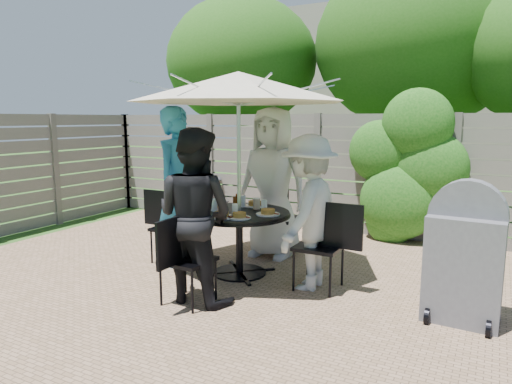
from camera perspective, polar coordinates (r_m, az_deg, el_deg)
The scene contains 24 objects.
backyard_envelope at distance 14.29m, azimuth 18.63°, elevation 12.04°, with size 60.00×60.00×5.00m.
patio_table at distance 5.14m, azimuth -2.10°, elevation -4.90°, with size 1.14×1.14×0.74m.
umbrella at distance 5.00m, azimuth -2.21°, elevation 12.95°, with size 2.36×2.36×2.26m.
chair_back at distance 6.02m, azimuth 2.62°, elevation -5.00°, with size 0.51×0.72×0.97m.
person_back at distance 5.77m, azimuth 2.09°, elevation 1.12°, with size 0.94×0.61×1.91m, color silver.
chair_left at distance 5.74m, azimuth -10.44°, elevation -6.10°, with size 0.65×0.43×0.89m.
person_left at distance 5.52m, azimuth -9.55°, elevation 0.61°, with size 0.70×0.46×1.91m, color teal.
chair_front at distance 4.45m, azimuth -8.56°, elevation -10.60°, with size 0.44×0.65×0.89m.
person_front at distance 4.39m, azimuth -7.67°, elevation -3.02°, with size 0.82×0.64×1.69m, color black.
chair_right at distance 4.80m, azimuth 7.99°, elevation -8.90°, with size 0.68×0.45×0.94m.
person_right at distance 4.72m, azimuth 6.59°, elevation -2.60°, with size 1.04×0.60×1.61m, color #BBB9B5.
plate_back at distance 5.39m, azimuth -0.16°, elevation -1.54°, with size 0.26×0.26×0.06m.
plate_left at distance 5.28m, azimuth -5.48°, elevation -1.82°, with size 0.26×0.26×0.06m.
plate_front at distance 4.79m, azimuth -4.32°, elevation -2.93°, with size 0.26×0.26×0.06m.
plate_right at distance 4.92m, azimuth 1.50°, elevation -2.59°, with size 0.26×0.26×0.06m.
plate_extra at distance 4.75m, azimuth -2.10°, elevation -3.02°, with size 0.24×0.24×0.06m.
glass_back at distance 5.35m, azimuth -1.66°, elevation -1.13°, with size 0.07×0.07×0.14m, color silver.
glass_left at distance 5.13m, azimuth -5.21°, elevation -1.62°, with size 0.07×0.07×0.14m, color silver.
glass_front at distance 4.81m, azimuth -2.63°, elevation -2.31°, with size 0.07×0.07×0.14m, color silver.
glass_right at distance 5.05m, azimuth 1.03°, elevation -1.76°, with size 0.07×0.07×0.14m, color silver.
syrup_jug at distance 5.15m, azimuth -2.41°, elevation -1.43°, with size 0.09×0.09×0.16m, color #59280C.
coffee_cup at distance 5.22m, azimuth 0.06°, elevation -1.50°, with size 0.08×0.08×0.12m, color #C6B293.
bicycle at distance 7.83m, azimuth -6.47°, elevation -0.16°, with size 0.67×1.93×1.02m, color #333338.
bbq_grill at distance 4.37m, azimuth 24.62°, elevation -7.51°, with size 0.64×0.50×1.26m.
Camera 1 is at (2.50, -3.76, 1.76)m, focal length 32.00 mm.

